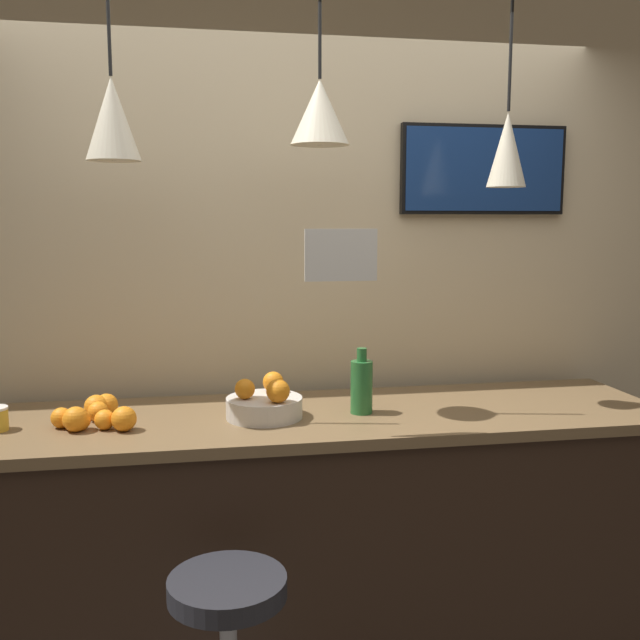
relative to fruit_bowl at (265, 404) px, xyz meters
name	(u,v)px	position (x,y,z in m)	size (l,w,h in m)	color
back_wall	(301,291)	(0.21, 0.49, 0.36)	(8.00, 0.06, 2.90)	beige
service_counter	(320,544)	(0.21, 0.03, -0.57)	(2.62, 0.71, 1.04)	black
fruit_bowl	(265,404)	(0.00, 0.00, 0.00)	(0.28, 0.28, 0.16)	beige
orange_pile	(93,415)	(-0.60, 0.01, -0.01)	(0.30, 0.29, 0.09)	orange
juice_bottle	(362,386)	(0.36, 0.00, 0.05)	(0.08, 0.08, 0.25)	#286B33
pendant_lamp_left	(112,118)	(-0.50, 0.04, 1.00)	(0.18, 0.18, 0.85)	black
pendant_lamp_middle	(320,111)	(0.21, 0.04, 1.04)	(0.21, 0.21, 0.78)	black
pendant_lamp_right	(507,148)	(0.92, 0.04, 0.93)	(0.15, 0.15, 0.93)	black
mounted_tv	(484,170)	(1.00, 0.44, 0.87)	(0.74, 0.04, 0.38)	black
hanging_menu_board	(341,255)	(0.23, -0.24, 0.55)	(0.24, 0.01, 0.17)	white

